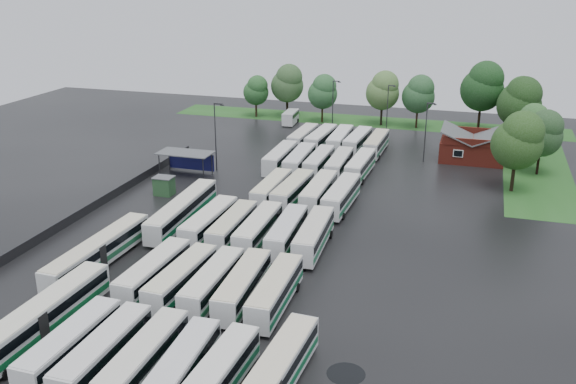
% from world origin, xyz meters
% --- Properties ---
extents(ground, '(160.00, 160.00, 0.00)m').
position_xyz_m(ground, '(0.00, 0.00, 0.00)').
color(ground, black).
rests_on(ground, ground).
extents(brick_building, '(10.07, 8.60, 5.39)m').
position_xyz_m(brick_building, '(24.00, 42.77, 1.87)').
color(brick_building, maroon).
rests_on(brick_building, ground).
extents(wash_shed, '(8.20, 4.20, 3.58)m').
position_xyz_m(wash_shed, '(-17.20, 22.02, 2.99)').
color(wash_shed, '#2D2D30').
rests_on(wash_shed, ground).
extents(utility_hut, '(2.70, 2.20, 2.62)m').
position_xyz_m(utility_hut, '(-16.20, 12.60, 1.32)').
color(utility_hut, '#244C27').
rests_on(utility_hut, ground).
extents(grass_strip_north, '(80.00, 10.00, 0.01)m').
position_xyz_m(grass_strip_north, '(2.00, 64.80, 0.01)').
color(grass_strip_north, '#22571C').
rests_on(grass_strip_north, ground).
extents(grass_strip_east, '(10.00, 50.00, 0.01)m').
position_xyz_m(grass_strip_east, '(34.00, 42.80, 0.01)').
color(grass_strip_east, '#22571C').
rests_on(grass_strip_east, ground).
extents(west_fence, '(0.10, 50.00, 1.20)m').
position_xyz_m(west_fence, '(-22.20, 8.00, 0.60)').
color(west_fence, '#2D2D30').
rests_on(west_fence, ground).
extents(bus_r0c0, '(2.62, 11.29, 3.13)m').
position_xyz_m(bus_r0c0, '(-4.46, -25.73, 1.72)').
color(bus_r0c0, silver).
rests_on(bus_r0c0, ground).
extents(bus_r0c1, '(2.44, 11.31, 3.14)m').
position_xyz_m(bus_r0c1, '(-1.36, -25.87, 1.73)').
color(bus_r0c1, silver).
rests_on(bus_r0c1, ground).
extents(bus_r0c2, '(2.48, 11.26, 3.13)m').
position_xyz_m(bus_r0c2, '(2.05, -25.71, 1.72)').
color(bus_r0c2, silver).
rests_on(bus_r0c2, ground).
extents(bus_r0c3, '(2.86, 11.21, 3.09)m').
position_xyz_m(bus_r0c3, '(5.38, -26.20, 1.70)').
color(bus_r0c3, silver).
rests_on(bus_r0c3, ground).
extents(bus_r0c4, '(2.79, 11.18, 3.09)m').
position_xyz_m(bus_r0c4, '(8.33, -26.18, 1.70)').
color(bus_r0c4, silver).
rests_on(bus_r0c4, ground).
extents(bus_r1c0, '(2.73, 11.43, 3.17)m').
position_xyz_m(bus_r1c0, '(-4.30, -12.37, 1.74)').
color(bus_r1c0, silver).
rests_on(bus_r1c0, ground).
extents(bus_r1c1, '(2.83, 11.28, 3.12)m').
position_xyz_m(bus_r1c1, '(-1.14, -12.72, 1.71)').
color(bus_r1c1, silver).
rests_on(bus_r1c1, ground).
extents(bus_r1c2, '(2.45, 11.13, 3.09)m').
position_xyz_m(bus_r1c2, '(2.05, -12.52, 1.70)').
color(bus_r1c2, silver).
rests_on(bus_r1c2, ground).
extents(bus_r1c3, '(2.95, 11.42, 3.15)m').
position_xyz_m(bus_r1c3, '(5.07, -12.38, 1.73)').
color(bus_r1c3, silver).
rests_on(bus_r1c3, ground).
extents(bus_r1c4, '(2.64, 11.31, 3.13)m').
position_xyz_m(bus_r1c4, '(8.33, -12.50, 1.72)').
color(bus_r1c4, silver).
rests_on(bus_r1c4, ground).
extents(bus_r2c0, '(2.67, 11.65, 3.23)m').
position_xyz_m(bus_r2c0, '(-4.29, 1.02, 1.78)').
color(bus_r2c0, silver).
rests_on(bus_r2c0, ground).
extents(bus_r2c1, '(2.53, 11.12, 3.09)m').
position_xyz_m(bus_r2c1, '(-1.30, 0.88, 1.70)').
color(bus_r2c1, silver).
rests_on(bus_r2c1, ground).
extents(bus_r2c2, '(2.64, 11.45, 3.18)m').
position_xyz_m(bus_r2c2, '(1.85, 0.96, 1.75)').
color(bus_r2c2, silver).
rests_on(bus_r2c2, ground).
extents(bus_r2c3, '(2.92, 11.31, 3.12)m').
position_xyz_m(bus_r2c3, '(5.20, 1.15, 1.72)').
color(bus_r2c3, silver).
rests_on(bus_r2c3, ground).
extents(bus_r2c4, '(2.98, 11.66, 3.22)m').
position_xyz_m(bus_r2c4, '(8.39, 1.06, 1.77)').
color(bus_r2c4, silver).
rests_on(bus_r2c4, ground).
extents(bus_r3c1, '(2.44, 11.10, 3.09)m').
position_xyz_m(bus_r3c1, '(-1.08, 14.52, 1.70)').
color(bus_r3c1, silver).
rests_on(bus_r3c1, ground).
extents(bus_r3c2, '(2.93, 11.59, 3.20)m').
position_xyz_m(bus_r3c2, '(1.87, 14.60, 1.76)').
color(bus_r3c2, silver).
rests_on(bus_r3c2, ground).
extents(bus_r3c3, '(2.49, 11.57, 3.22)m').
position_xyz_m(bus_r3c3, '(5.33, 15.11, 1.77)').
color(bus_r3c3, silver).
rests_on(bus_r3c3, ground).
extents(bus_r3c4, '(2.81, 11.77, 3.26)m').
position_xyz_m(bus_r3c4, '(8.51, 14.56, 1.79)').
color(bus_r3c4, silver).
rests_on(bus_r3c4, ground).
extents(bus_r4c0, '(2.64, 11.65, 3.23)m').
position_xyz_m(bus_r4c0, '(-4.40, 28.69, 1.78)').
color(bus_r4c0, silver).
rests_on(bus_r4c0, ground).
extents(bus_r4c1, '(2.82, 11.69, 3.24)m').
position_xyz_m(bus_r4c1, '(-1.15, 28.20, 1.78)').
color(bus_r4c1, silver).
rests_on(bus_r4c1, ground).
extents(bus_r4c2, '(2.36, 11.07, 3.08)m').
position_xyz_m(bus_r4c2, '(1.85, 28.64, 1.69)').
color(bus_r4c2, silver).
rests_on(bus_r4c2, ground).
extents(bus_r4c3, '(2.59, 11.11, 3.08)m').
position_xyz_m(bus_r4c3, '(5.05, 28.44, 1.69)').
color(bus_r4c3, silver).
rests_on(bus_r4c3, ground).
extents(bus_r4c4, '(2.70, 11.26, 3.12)m').
position_xyz_m(bus_r4c4, '(8.29, 28.56, 1.71)').
color(bus_r4c4, silver).
rests_on(bus_r4c4, ground).
extents(bus_r5c0, '(2.66, 11.31, 3.13)m').
position_xyz_m(bus_r5c0, '(-4.49, 41.93, 1.72)').
color(bus_r5c0, silver).
rests_on(bus_r5c0, ground).
extents(bus_r5c1, '(3.08, 11.80, 3.25)m').
position_xyz_m(bus_r5c1, '(-1.21, 41.82, 1.79)').
color(bus_r5c1, silver).
rests_on(bus_r5c1, ground).
extents(bus_r5c2, '(2.67, 11.71, 3.25)m').
position_xyz_m(bus_r5c2, '(2.09, 42.12, 1.79)').
color(bus_r5c2, silver).
rests_on(bus_r5c2, ground).
extents(bus_r5c3, '(2.99, 11.54, 3.18)m').
position_xyz_m(bus_r5c3, '(5.13, 42.25, 1.75)').
color(bus_r5c3, silver).
rests_on(bus_r5c3, ground).
extents(bus_r5c4, '(2.61, 11.22, 3.11)m').
position_xyz_m(bus_r5c4, '(8.45, 41.70, 1.71)').
color(bus_r5c4, silver).
rests_on(bus_r5c4, ground).
extents(artic_bus_west_a, '(2.86, 17.57, 3.25)m').
position_xyz_m(artic_bus_west_a, '(-9.26, -23.38, 1.80)').
color(artic_bus_west_a, silver).
rests_on(artic_bus_west_a, ground).
extents(artic_bus_west_b, '(3.00, 16.96, 3.13)m').
position_xyz_m(artic_bus_west_b, '(-9.10, 3.85, 1.74)').
color(artic_bus_west_b, silver).
rests_on(artic_bus_west_b, ground).
extents(artic_bus_west_c, '(2.87, 16.64, 3.08)m').
position_xyz_m(artic_bus_west_c, '(-12.24, -9.72, 1.71)').
color(artic_bus_west_c, silver).
rests_on(artic_bus_west_c, ground).
extents(minibus, '(2.56, 6.05, 2.59)m').
position_xyz_m(minibus, '(-11.65, 57.91, 1.44)').
color(minibus, silver).
rests_on(minibus, ground).
extents(tree_north_0, '(5.31, 5.30, 8.78)m').
position_xyz_m(tree_north_0, '(-20.31, 62.05, 5.65)').
color(tree_north_0, '#38261A').
rests_on(tree_north_0, ground).
extents(tree_north_1, '(6.75, 6.75, 11.19)m').
position_xyz_m(tree_north_1, '(-13.96, 63.60, 7.20)').
color(tree_north_1, black).
rests_on(tree_north_1, ground).
extents(tree_north_2, '(5.95, 5.95, 9.86)m').
position_xyz_m(tree_north_2, '(-5.80, 61.16, 6.35)').
color(tree_north_2, black).
rests_on(tree_north_2, ground).
extents(tree_north_3, '(6.59, 6.59, 10.91)m').
position_xyz_m(tree_north_3, '(6.04, 62.36, 7.02)').
color(tree_north_3, black).
rests_on(tree_north_3, ground).
extents(tree_north_4, '(6.35, 6.35, 10.51)m').
position_xyz_m(tree_north_4, '(13.02, 62.08, 6.76)').
color(tree_north_4, '#342014').
rests_on(tree_north_4, ground).
extents(tree_north_5, '(8.11, 8.11, 13.43)m').
position_xyz_m(tree_north_5, '(24.72, 63.52, 8.64)').
color(tree_north_5, black).
rests_on(tree_north_5, ground).
extents(tree_north_6, '(6.81, 6.81, 11.28)m').
position_xyz_m(tree_north_6, '(31.24, 61.18, 7.26)').
color(tree_north_6, '#362612').
rests_on(tree_north_6, ground).
extents(tree_east_0, '(7.05, 7.05, 11.67)m').
position_xyz_m(tree_east_0, '(30.22, 28.34, 7.51)').
color(tree_east_0, black).
rests_on(tree_east_0, ground).
extents(tree_east_1, '(6.12, 6.12, 10.13)m').
position_xyz_m(tree_east_1, '(34.05, 37.66, 6.52)').
color(tree_east_1, black).
rests_on(tree_east_1, ground).
extents(tree_east_2, '(5.86, 5.86, 9.70)m').
position_xyz_m(tree_east_2, '(32.59, 44.23, 6.24)').
color(tree_east_2, '#372A1C').
rests_on(tree_east_2, ground).
extents(tree_east_3, '(7.51, 7.51, 12.45)m').
position_xyz_m(tree_east_3, '(31.15, 53.37, 8.01)').
color(tree_east_3, black).
rests_on(tree_east_3, ground).
extents(tree_east_4, '(5.27, 5.27, 8.72)m').
position_xyz_m(tree_east_4, '(30.66, 59.75, 5.61)').
color(tree_east_4, black).
rests_on(tree_east_4, ground).
extents(lamp_post_ne, '(1.50, 0.29, 9.74)m').
position_xyz_m(lamp_post_ne, '(16.77, 39.25, 5.65)').
color(lamp_post_ne, '#2D2D30').
rests_on(lamp_post_ne, ground).
extents(lamp_post_nw, '(1.63, 0.32, 10.61)m').
position_xyz_m(lamp_post_nw, '(-13.61, 25.28, 6.16)').
color(lamp_post_nw, '#2D2D30').
rests_on(lamp_post_nw, ground).
extents(lamp_post_back_w, '(1.51, 0.29, 9.77)m').
position_xyz_m(lamp_post_back_w, '(-2.12, 54.57, 5.68)').
color(lamp_post_back_w, '#2D2D30').
rests_on(lamp_post_back_w, ground).
extents(lamp_post_back_e, '(1.44, 0.28, 9.38)m').
position_xyz_m(lamp_post_back_e, '(8.17, 55.19, 5.45)').
color(lamp_post_back_e, '#2D2D30').
rests_on(lamp_post_back_e, ground).
extents(puddle_0, '(3.84, 3.84, 0.01)m').
position_xyz_m(puddle_0, '(-4.96, -20.67, 0.00)').
color(puddle_0, black).
rests_on(puddle_0, ground).
extents(puddle_1, '(3.53, 3.53, 0.01)m').
position_xyz_m(puddle_1, '(7.45, -23.34, 0.00)').
color(puddle_1, black).
rests_on(puddle_1, ground).
extents(puddle_2, '(5.75, 5.75, 0.01)m').
position_xyz_m(puddle_2, '(-9.54, 4.37, 0.00)').
color(puddle_2, black).
rests_on(puddle_2, ground).
extents(puddle_3, '(3.19, 3.19, 0.01)m').
position_xyz_m(puddle_3, '(7.37, -4.20, 0.00)').
color(puddle_3, black).
rests_on(puddle_3, ground).
extents(puddle_4, '(3.08, 3.08, 0.01)m').
position_xyz_m(puddle_4, '(16.83, -20.64, 0.00)').
color(puddle_4, black).
rests_on(puddle_4, ground).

